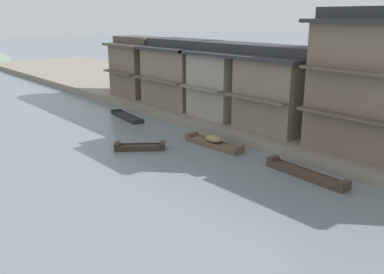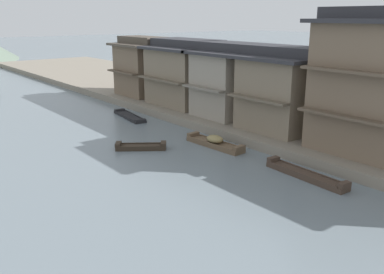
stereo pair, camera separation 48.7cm
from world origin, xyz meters
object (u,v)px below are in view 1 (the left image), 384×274
(boat_moored_second, at_px, (140,147))
(house_waterfront_tall, at_px, (280,89))
(house_waterfront_end, at_px, (140,67))
(boat_moored_third, at_px, (214,143))
(house_waterfront_second, at_px, (373,81))
(boat_moored_far, at_px, (306,174))
(house_waterfront_far, at_px, (184,73))
(house_waterfront_narrow, at_px, (225,80))
(boat_moored_nearest, at_px, (127,117))

(boat_moored_second, distance_m, house_waterfront_tall, 11.16)
(boat_moored_second, relative_size, house_waterfront_end, 0.54)
(boat_moored_third, relative_size, house_waterfront_second, 0.57)
(boat_moored_third, height_order, house_waterfront_tall, house_waterfront_tall)
(boat_moored_far, xyz_separation_m, house_waterfront_end, (5.23, 25.20, 3.51))
(boat_moored_far, relative_size, house_waterfront_far, 0.73)
(boat_moored_far, distance_m, house_waterfront_narrow, 13.81)
(boat_moored_far, height_order, house_waterfront_far, house_waterfront_far)
(house_waterfront_end, bearing_deg, boat_moored_nearest, -131.91)
(house_waterfront_end, bearing_deg, boat_moored_third, -106.78)
(boat_moored_nearest, xyz_separation_m, house_waterfront_tall, (5.59, -12.73, 3.57))
(boat_moored_third, distance_m, house_waterfront_far, 12.54)
(boat_moored_nearest, bearing_deg, house_waterfront_narrow, -50.55)
(house_waterfront_narrow, bearing_deg, house_waterfront_second, -87.52)
(boat_moored_third, relative_size, house_waterfront_narrow, 0.81)
(house_waterfront_second, xyz_separation_m, house_waterfront_far, (-0.20, 18.61, -1.30))
(boat_moored_far, bearing_deg, boat_moored_nearest, 90.77)
(house_waterfront_far, bearing_deg, boat_moored_third, -118.65)
(boat_moored_second, relative_size, house_waterfront_far, 0.45)
(boat_moored_far, height_order, house_waterfront_tall, house_waterfront_tall)
(house_waterfront_tall, relative_size, house_waterfront_end, 1.01)
(boat_moored_third, distance_m, house_waterfront_end, 18.59)
(boat_moored_far, xyz_separation_m, house_waterfront_tall, (5.34, 6.36, 3.50))
(house_waterfront_second, relative_size, house_waterfront_far, 1.18)
(boat_moored_nearest, height_order, house_waterfront_second, house_waterfront_second)
(boat_moored_nearest, distance_m, house_waterfront_far, 7.01)
(boat_moored_nearest, distance_m, house_waterfront_tall, 14.35)
(boat_moored_far, xyz_separation_m, house_waterfront_narrow, (5.40, 12.22, 3.51))
(house_waterfront_end, bearing_deg, boat_moored_second, -123.22)
(house_waterfront_far, bearing_deg, house_waterfront_end, 94.21)
(boat_moored_nearest, relative_size, house_waterfront_far, 0.71)
(house_waterfront_end, bearing_deg, house_waterfront_narrow, -89.27)
(house_waterfront_tall, bearing_deg, house_waterfront_narrow, 89.45)
(house_waterfront_narrow, height_order, house_waterfront_far, same)
(boat_moored_nearest, distance_m, house_waterfront_narrow, 9.58)
(boat_moored_nearest, xyz_separation_m, house_waterfront_second, (6.19, -19.41, 4.86))
(house_waterfront_tall, height_order, house_waterfront_narrow, same)
(boat_moored_third, height_order, house_waterfront_far, house_waterfront_far)
(house_waterfront_tall, distance_m, house_waterfront_narrow, 5.86)
(boat_moored_far, relative_size, house_waterfront_second, 0.62)
(boat_moored_far, bearing_deg, house_waterfront_end, 78.28)
(house_waterfront_narrow, relative_size, house_waterfront_end, 1.00)
(house_waterfront_far, bearing_deg, house_waterfront_narrow, -93.23)
(house_waterfront_tall, relative_size, house_waterfront_far, 0.83)
(boat_moored_nearest, height_order, boat_moored_second, boat_moored_second)
(boat_moored_far, distance_m, house_waterfront_far, 19.48)
(house_waterfront_second, xyz_separation_m, house_waterfront_end, (-0.71, 25.52, -1.29))
(boat_moored_third, bearing_deg, house_waterfront_narrow, 39.72)
(boat_moored_far, xyz_separation_m, house_waterfront_second, (5.94, -0.32, 4.80))
(boat_moored_far, distance_m, house_waterfront_tall, 9.01)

